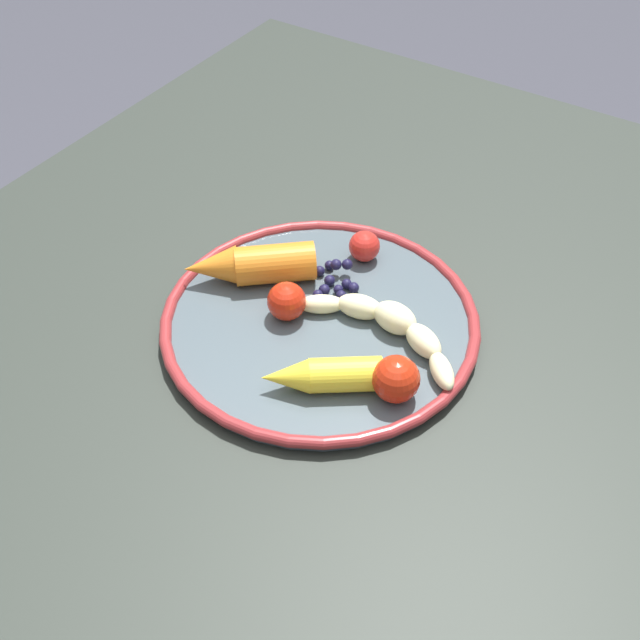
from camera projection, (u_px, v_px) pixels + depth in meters
The scene contains 9 objects.
dining_table at pixel (332, 401), 0.88m from camera, with size 1.15×0.96×0.77m.
plate at pixel (320, 322), 0.83m from camera, with size 0.32×0.32×0.02m.
banana at pixel (389, 325), 0.80m from camera, with size 0.07×0.19×0.03m.
carrot_orange at pixel (248, 266), 0.85m from camera, with size 0.12×0.13×0.04m.
carrot_yellow at pixel (321, 375), 0.75m from camera, with size 0.09×0.11×0.03m.
blueberry_pile at pixel (335, 280), 0.86m from camera, with size 0.06×0.05×0.02m.
tomato_near at pixel (286, 302), 0.82m from camera, with size 0.04×0.04×0.04m, color red.
tomato_mid at pixel (364, 246), 0.88m from camera, with size 0.03×0.03×0.03m, color red.
tomato_far at pixel (396, 379), 0.74m from camera, with size 0.04×0.04×0.04m, color red.
Camera 1 is at (0.49, 0.30, 1.36)m, focal length 46.63 mm.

